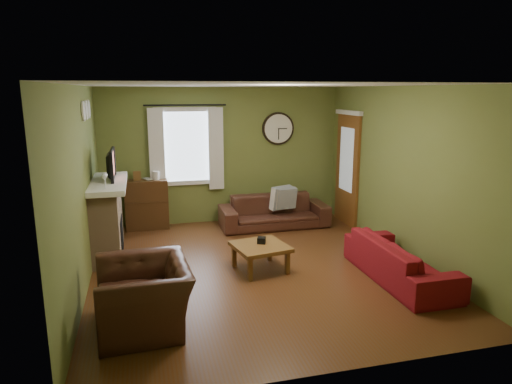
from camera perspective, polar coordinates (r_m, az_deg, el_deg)
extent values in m
cube|color=#522D16|center=(6.72, 0.02, -9.55)|extent=(4.60, 5.20, 0.00)
cube|color=white|center=(6.23, 0.02, 13.21)|extent=(4.60, 5.20, 0.00)
cube|color=olive|center=(6.20, -21.03, 0.27)|extent=(0.00, 5.20, 2.60)
cube|color=olive|center=(7.26, 17.91, 2.20)|extent=(0.00, 5.20, 2.60)
cube|color=olive|center=(8.85, -4.16, 4.56)|extent=(4.60, 0.00, 2.60)
cube|color=olive|center=(3.96, 9.42, -5.75)|extent=(4.60, 0.00, 2.60)
cube|color=tan|center=(7.47, -18.10, -3.44)|extent=(0.40, 1.40, 1.10)
cube|color=black|center=(7.53, -16.52, -5.19)|extent=(0.04, 0.60, 0.55)
cube|color=white|center=(7.33, -18.18, 1.01)|extent=(0.58, 1.60, 0.08)
imported|color=black|center=(7.44, -18.07, 2.86)|extent=(0.08, 0.60, 0.35)
cube|color=#994C3F|center=(7.43, -17.48, 3.32)|extent=(0.02, 0.62, 0.36)
cylinder|color=white|center=(6.88, -20.76, 9.43)|extent=(0.28, 0.28, 0.03)
cylinder|color=white|center=(7.22, -20.47, 9.57)|extent=(0.28, 0.28, 0.03)
cylinder|color=white|center=(7.57, -20.20, 9.69)|extent=(0.28, 0.28, 0.03)
cylinder|color=black|center=(8.56, -8.82, 10.69)|extent=(0.03, 0.03, 1.50)
cube|color=silver|center=(8.59, -12.30, 5.06)|extent=(0.28, 0.04, 1.55)
cube|color=silver|center=(8.69, -5.02, 5.39)|extent=(0.28, 0.04, 1.55)
cube|color=brown|center=(8.88, 11.34, 2.74)|extent=(0.05, 0.90, 2.10)
imported|color=brown|center=(8.61, -13.75, 1.72)|extent=(0.24, 0.26, 0.02)
imported|color=#3C1E16|center=(8.63, 2.25, -2.44)|extent=(2.02, 0.79, 0.59)
cube|color=gray|center=(8.58, 3.74, -0.78)|extent=(0.41, 0.17, 0.40)
cube|color=gray|center=(8.62, 3.18, -0.72)|extent=(0.45, 0.29, 0.44)
imported|color=maroon|center=(6.56, 17.52, -8.10)|extent=(0.75, 1.91, 0.56)
imported|color=#3C1E16|center=(5.20, -13.84, -12.50)|extent=(1.04, 1.17, 0.72)
cube|color=black|center=(6.60, 0.69, -6.28)|extent=(0.15, 0.15, 0.09)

